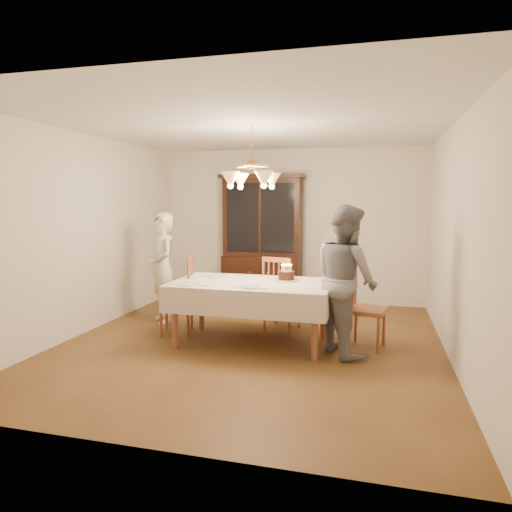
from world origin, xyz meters
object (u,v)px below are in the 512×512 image
(dining_table, at_px, (252,288))
(elderly_woman, at_px, (163,268))
(chair_far_side, at_px, (282,297))
(china_hutch, at_px, (262,242))
(birthday_cake, at_px, (286,276))

(dining_table, xyz_separation_m, elderly_woman, (-1.49, 0.64, 0.10))
(dining_table, height_order, chair_far_side, chair_far_side)
(chair_far_side, xyz_separation_m, elderly_woman, (-1.72, -0.04, 0.34))
(dining_table, xyz_separation_m, china_hutch, (-0.43, 2.25, 0.36))
(dining_table, height_order, elderly_woman, elderly_woman)
(birthday_cake, bearing_deg, china_hutch, 111.63)
(china_hutch, relative_size, elderly_woman, 1.38)
(china_hutch, distance_m, chair_far_side, 1.81)
(elderly_woman, bearing_deg, birthday_cake, 34.55)
(birthday_cake, bearing_deg, dining_table, -152.82)
(chair_far_side, distance_m, elderly_woman, 1.75)
(chair_far_side, bearing_deg, elderly_woman, -178.68)
(dining_table, distance_m, china_hutch, 2.32)
(dining_table, height_order, birthday_cake, birthday_cake)
(dining_table, relative_size, chair_far_side, 1.90)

